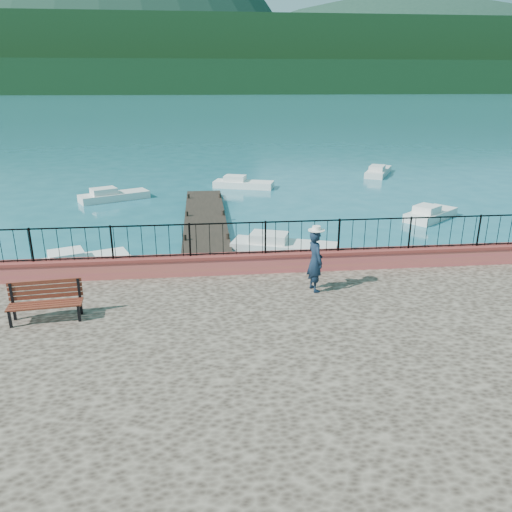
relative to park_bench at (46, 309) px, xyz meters
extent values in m
plane|color=#19596B|center=(5.87, -1.07, -1.48)|extent=(2000.00, 2000.00, 0.00)
cube|color=#B35640|center=(5.87, 2.63, 0.01)|extent=(28.00, 0.46, 0.58)
cube|color=black|center=(5.87, 2.63, 0.77)|extent=(27.00, 0.05, 0.95)
cube|color=#2D231C|center=(3.87, 10.93, -1.33)|extent=(2.00, 16.00, 0.30)
cube|color=black|center=(5.87, 298.93, 7.52)|extent=(900.00, 60.00, 18.00)
cube|color=black|center=(5.87, 358.93, 20.52)|extent=(900.00, 120.00, 44.00)
ellipsoid|color=#142D23|center=(225.87, 558.93, -1.48)|extent=(448.00, 384.00, 180.00)
cube|color=black|center=(0.00, -0.04, -0.07)|extent=(1.72, 0.68, 0.42)
cube|color=brown|center=(-0.02, 0.21, 0.39)|extent=(1.68, 0.25, 0.51)
imported|color=#101F30|center=(6.72, 1.08, 0.56)|extent=(0.53, 0.69, 1.69)
cylinder|color=white|center=(6.72, 1.08, 1.47)|extent=(0.44, 0.44, 0.12)
cube|color=white|center=(-0.75, 6.71, -1.08)|extent=(3.63, 2.45, 0.80)
cube|color=silver|center=(7.00, 7.76, -1.08)|extent=(4.40, 2.65, 0.80)
cube|color=silver|center=(15.24, 12.17, -1.08)|extent=(3.37, 3.04, 0.80)
cube|color=silver|center=(-1.37, 18.30, -1.08)|extent=(4.11, 2.92, 0.80)
cube|color=white|center=(6.49, 21.10, -1.08)|extent=(4.08, 2.43, 0.80)
cube|color=silver|center=(16.92, 24.81, -1.08)|extent=(3.18, 4.33, 0.80)
camera|label=1|loc=(3.78, -11.21, 5.09)|focal=35.00mm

